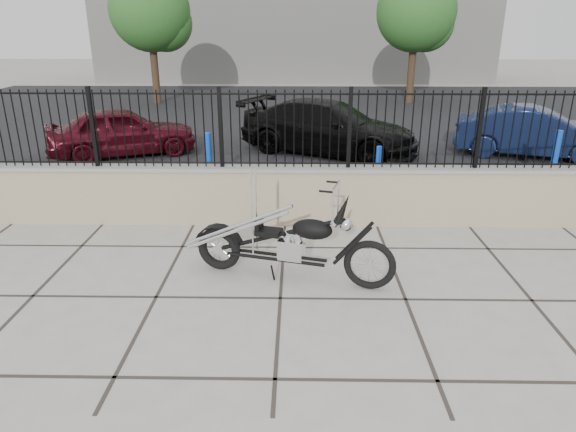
# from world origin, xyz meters

# --- Properties ---
(ground_plane) EXTENTS (90.00, 90.00, 0.00)m
(ground_plane) POSITION_xyz_m (0.00, 0.00, 0.00)
(ground_plane) COLOR #99968E
(ground_plane) RESTS_ON ground
(parking_lot) EXTENTS (30.00, 30.00, 0.00)m
(parking_lot) POSITION_xyz_m (0.00, 12.50, 0.00)
(parking_lot) COLOR black
(parking_lot) RESTS_ON ground
(retaining_wall) EXTENTS (14.00, 0.36, 0.96)m
(retaining_wall) POSITION_xyz_m (0.00, 2.50, 0.48)
(retaining_wall) COLOR gray
(retaining_wall) RESTS_ON ground_plane
(iron_fence) EXTENTS (14.00, 0.08, 1.20)m
(iron_fence) POSITION_xyz_m (0.00, 2.50, 1.56)
(iron_fence) COLOR black
(iron_fence) RESTS_ON retaining_wall
(background_building) EXTENTS (22.00, 6.00, 8.00)m
(background_building) POSITION_xyz_m (0.00, 26.50, 4.00)
(background_building) COLOR beige
(background_building) RESTS_ON ground_plane
(chopper_motorcycle) EXTENTS (2.52, 1.07, 1.49)m
(chopper_motorcycle) POSITION_xyz_m (0.08, 0.53, 0.75)
(chopper_motorcycle) COLOR black
(chopper_motorcycle) RESTS_ON ground_plane
(car_red) EXTENTS (3.81, 2.69, 1.20)m
(car_red) POSITION_xyz_m (-4.14, 7.11, 0.60)
(car_red) COLOR #410913
(car_red) RESTS_ON parking_lot
(car_black) EXTENTS (4.87, 3.66, 1.31)m
(car_black) POSITION_xyz_m (0.98, 7.44, 0.66)
(car_black) COLOR black
(car_black) RESTS_ON parking_lot
(car_blue) EXTENTS (3.92, 2.44, 1.22)m
(car_blue) POSITION_xyz_m (5.99, 7.14, 0.61)
(car_blue) COLOR #0F1938
(car_blue) RESTS_ON parking_lot
(bollard_a) EXTENTS (0.16, 0.16, 1.07)m
(bollard_a) POSITION_xyz_m (-1.59, 4.63, 0.54)
(bollard_a) COLOR #0A3BA3
(bollard_a) RESTS_ON ground_plane
(bollard_b) EXTENTS (0.11, 0.11, 0.88)m
(bollard_b) POSITION_xyz_m (1.78, 4.34, 0.44)
(bollard_b) COLOR #0B2FA5
(bollard_b) RESTS_ON ground_plane
(bollard_c) EXTENTS (0.14, 0.14, 1.11)m
(bollard_c) POSITION_xyz_m (5.42, 4.82, 0.55)
(bollard_c) COLOR #0D31CD
(bollard_c) RESTS_ON ground_plane
(tree_left) EXTENTS (3.16, 3.16, 5.34)m
(tree_left) POSITION_xyz_m (-5.64, 16.18, 3.74)
(tree_left) COLOR #382619
(tree_left) RESTS_ON ground_plane
(tree_right) EXTENTS (3.14, 3.14, 5.30)m
(tree_right) POSITION_xyz_m (4.87, 16.50, 3.71)
(tree_right) COLOR #382619
(tree_right) RESTS_ON ground_plane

